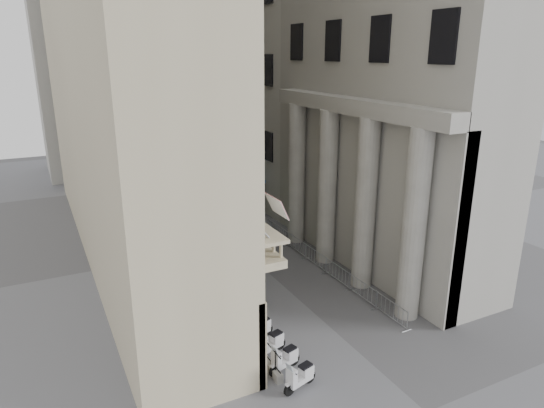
{
  "coord_description": "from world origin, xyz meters",
  "views": [
    {
      "loc": [
        -12.29,
        -11.18,
        13.34
      ],
      "look_at": [
        0.3,
        14.01,
        4.5
      ],
      "focal_mm": 32.0,
      "sensor_mm": 36.0,
      "label": 1
    }
  ],
  "objects": [
    {
      "name": "pedestrian_b",
      "position": [
        0.18,
        33.12,
        0.88
      ],
      "size": [
        0.99,
        0.85,
        1.76
      ],
      "primitive_type": "imported",
      "rotation": [
        0.0,
        0.0,
        2.9
      ],
      "color": "black",
      "rests_on": "ground"
    },
    {
      "name": "scooter_0",
      "position": [
        -3.69,
        3.42,
        0.0
      ],
      "size": [
        1.5,
        0.92,
        1.5
      ],
      "primitive_type": null,
      "rotation": [
        0.0,
        0.0,
        1.85
      ],
      "color": "silver",
      "rests_on": "ground"
    },
    {
      "name": "barrier_3",
      "position": [
        3.22,
        13.48,
        0.0
      ],
      "size": [
        0.6,
        2.4,
        1.1
      ],
      "primitive_type": null,
      "color": "#9A9CA1",
      "rests_on": "ground"
    },
    {
      "name": "scooter_10",
      "position": [
        -3.69,
        16.88,
        0.0
      ],
      "size": [
        1.5,
        0.92,
        1.5
      ],
      "primitive_type": null,
      "rotation": [
        0.0,
        0.0,
        1.85
      ],
      "color": "silver",
      "rests_on": "ground"
    },
    {
      "name": "scooter_5",
      "position": [
        -3.69,
        10.15,
        0.0
      ],
      "size": [
        1.5,
        0.92,
        1.5
      ],
      "primitive_type": null,
      "rotation": [
        0.0,
        0.0,
        1.85
      ],
      "color": "silver",
      "rests_on": "ground"
    },
    {
      "name": "scooter_4",
      "position": [
        -3.69,
        8.8,
        0.0
      ],
      "size": [
        1.5,
        0.92,
        1.5
      ],
      "primitive_type": null,
      "rotation": [
        0.0,
        0.0,
        1.85
      ],
      "color": "silver",
      "rests_on": "ground"
    },
    {
      "name": "security_tent",
      "position": [
        -3.52,
        20.0,
        3.04
      ],
      "size": [
        4.48,
        4.48,
        3.64
      ],
      "color": "silver",
      "rests_on": "ground"
    },
    {
      "name": "flag",
      "position": [
        -4.0,
        5.0,
        0.0
      ],
      "size": [
        1.0,
        1.4,
        8.2
      ],
      "primitive_type": null,
      "color": "#9E0C11",
      "rests_on": "ground"
    },
    {
      "name": "scooter_1",
      "position": [
        -3.69,
        4.76,
        0.0
      ],
      "size": [
        1.5,
        0.92,
        1.5
      ],
      "primitive_type": null,
      "rotation": [
        0.0,
        0.0,
        1.85
      ],
      "color": "silver",
      "rests_on": "ground"
    },
    {
      "name": "pedestrian_c",
      "position": [
        1.01,
        35.89,
        1.01
      ],
      "size": [
        1.07,
        0.78,
        2.02
      ],
      "primitive_type": "imported",
      "rotation": [
        0.0,
        0.0,
        3.29
      ],
      "color": "black",
      "rests_on": "ground"
    },
    {
      "name": "scooter_9",
      "position": [
        -3.69,
        15.53,
        0.0
      ],
      "size": [
        1.5,
        0.92,
        1.5
      ],
      "primitive_type": null,
      "rotation": [
        0.0,
        0.0,
        1.85
      ],
      "color": "silver",
      "rests_on": "ground"
    },
    {
      "name": "scooter_2",
      "position": [
        -3.69,
        6.11,
        0.0
      ],
      "size": [
        1.5,
        0.92,
        1.5
      ],
      "primitive_type": null,
      "rotation": [
        0.0,
        0.0,
        1.85
      ],
      "color": "silver",
      "rests_on": "ground"
    },
    {
      "name": "scooter_6",
      "position": [
        -3.69,
        11.49,
        0.0
      ],
      "size": [
        1.5,
        0.92,
        1.5
      ],
      "primitive_type": null,
      "rotation": [
        0.0,
        0.0,
        1.85
      ],
      "color": "silver",
      "rests_on": "ground"
    },
    {
      "name": "scooter_7",
      "position": [
        -3.69,
        12.84,
        0.0
      ],
      "size": [
        1.5,
        0.92,
        1.5
      ],
      "primitive_type": null,
      "rotation": [
        0.0,
        0.0,
        1.85
      ],
      "color": "silver",
      "rests_on": "ground"
    },
    {
      "name": "barrier_4",
      "position": [
        3.22,
        15.98,
        0.0
      ],
      "size": [
        0.6,
        2.4,
        1.1
      ],
      "primitive_type": null,
      "color": "#9A9CA1",
      "rests_on": "ground"
    },
    {
      "name": "barrier_7",
      "position": [
        3.22,
        23.48,
        0.0
      ],
      "size": [
        0.6,
        2.4,
        1.1
      ],
      "primitive_type": null,
      "color": "#9A9CA1",
      "rests_on": "ground"
    },
    {
      "name": "street_lamp",
      "position": [
        -2.57,
        25.96,
        4.64
      ],
      "size": [
        2.54,
        0.6,
        7.83
      ],
      "rotation": [
        0.0,
        0.0,
        -0.17
      ],
      "color": "gray",
      "rests_on": "ground"
    },
    {
      "name": "barrier_2",
      "position": [
        3.22,
        10.98,
        0.0
      ],
      "size": [
        0.6,
        2.4,
        1.1
      ],
      "primitive_type": null,
      "color": "#9A9CA1",
      "rests_on": "ground"
    },
    {
      "name": "scooter_12",
      "position": [
        -3.69,
        19.57,
        0.0
      ],
      "size": [
        1.5,
        0.92,
        1.5
      ],
      "primitive_type": null,
      "rotation": [
        0.0,
        0.0,
        1.85
      ],
      "color": "silver",
      "rests_on": "ground"
    },
    {
      "name": "iron_fence",
      "position": [
        -4.3,
        18.0,
        0.0
      ],
      "size": [
        0.3,
        28.0,
        1.4
      ],
      "primitive_type": null,
      "color": "black",
      "rests_on": "ground"
    },
    {
      "name": "scooter_11",
      "position": [
        -3.69,
        18.22,
        0.0
      ],
      "size": [
        1.5,
        0.92,
        1.5
      ],
      "primitive_type": null,
      "rotation": [
        0.0,
        0.0,
        1.85
      ],
      "color": "silver",
      "rests_on": "ground"
    },
    {
      "name": "barrier_5",
      "position": [
        3.22,
        18.48,
        0.0
      ],
      "size": [
        0.6,
        2.4,
        1.1
      ],
      "primitive_type": null,
      "color": "#9A9CA1",
      "rests_on": "ground"
    },
    {
      "name": "scooter_8",
      "position": [
        -3.69,
        14.19,
        0.0
      ],
      "size": [
        1.5,
        0.92,
        1.5
      ],
      "primitive_type": null,
      "rotation": [
        0.0,
        0.0,
        1.85
      ],
      "color": "silver",
      "rests_on": "ground"
    },
    {
      "name": "pedestrian_a",
      "position": [
        1.72,
        28.58,
        0.96
      ],
      "size": [
        0.7,
        0.46,
        1.93
      ],
      "primitive_type": "imported",
      "rotation": [
        0.0,
        0.0,
        3.14
      ],
      "color": "#0D1637",
      "rests_on": "ground"
    },
    {
      "name": "barrier_6",
      "position": [
        3.22,
        20.98,
        0.0
      ],
      "size": [
        0.6,
        2.4,
        1.1
      ],
      "primitive_type": null,
      "color": "#9A9CA1",
      "rests_on": "ground"
    },
    {
      "name": "barrier_0",
      "position": [
        3.22,
        5.98,
        0.0
      ],
      "size": [
        0.6,
        2.4,
        1.1
      ],
      "primitive_type": null,
      "color": "#9A9CA1",
      "rests_on": "ground"
    },
    {
      "name": "barrier_1",
      "position": [
        3.22,
        8.48,
        0.0
      ],
      "size": [
        0.6,
        2.4,
        1.1
      ],
      "primitive_type": null,
      "color": "#9A9CA1",
      "rests_on": "ground"
    },
    {
      "name": "info_kiosk",
      "position": [
        -4.14,
        19.95,
        0.93
      ],
      "size": [
        0.55,
        0.9,
        1.83
      ],
      "rotation": [
        0.0,
        0.0,
        -0.36
      ],
      "color": "black",
      "rests_on": "ground"
    },
    {
      "name": "scooter_3",
      "position": [
        -3.69,
        7.46,
        0.0
      ],
      "size": [
        1.5,
        0.92,
        1.5
      ],
      "primitive_type": null,
      "rotation": [
        0.0,
        0.0,
        1.85
      ],
      "color": "silver",
      "rests_on": "ground"
    },
    {
      "name": "blue_awning",
      "position": [
        4.15,
        26.0,
        0.0
      ],
      "size": [
        1.6,
        3.0,
        3.0
      ],
      "primitive_type": null,
      "color": "navy",
      "rests_on": "ground"
    },
    {
      "name": "far_building",
      "position": [
        0.0,
        48.0,
        15.0
      ],
      "size": [
        22.0,
        10.0,
        30.0
      ],
      "primitive_type": "cube",
      "color": "#B3B1A9",
      "rests_on": "ground"
    }
  ]
}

